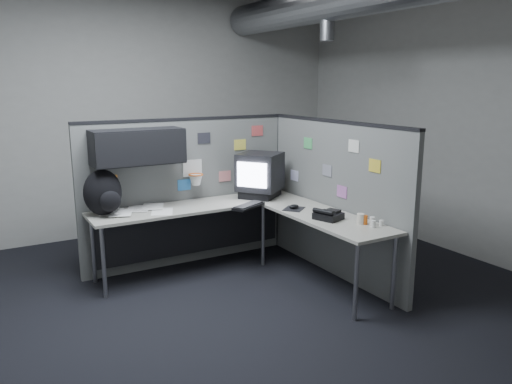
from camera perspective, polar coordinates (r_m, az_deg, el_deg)
room at (r=4.65m, az=5.75°, el=13.52°), size 5.62×5.62×3.22m
partition_back at (r=5.45m, az=-9.12°, el=1.64°), size 2.44×0.42×1.63m
partition_right at (r=5.29m, az=8.90°, el=-0.67°), size 0.07×2.23×1.63m
desk at (r=5.22m, az=-2.76°, el=-3.01°), size 2.31×2.11×0.73m
monitor at (r=5.61m, az=0.45°, el=2.01°), size 0.61×0.61×0.50m
keyboard at (r=5.18m, az=-0.86°, el=-1.59°), size 0.43×0.31×0.04m
mouse at (r=5.13m, az=4.35°, el=-1.78°), size 0.29×0.28×0.05m
phone at (r=4.78m, az=8.23°, el=-2.63°), size 0.28×0.29×0.11m
bottles at (r=4.65m, az=13.08°, el=-3.32°), size 0.15×0.16×0.09m
cup at (r=4.67m, az=11.86°, el=-3.03°), size 0.08×0.08×0.10m
papers at (r=5.21m, az=-14.02°, el=-1.99°), size 0.80×0.73×0.02m
backpack at (r=5.05m, az=-17.04°, el=-0.15°), size 0.40×0.37×0.45m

